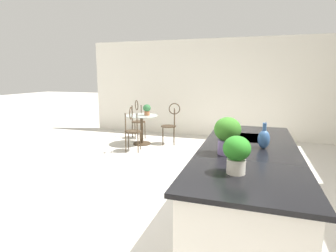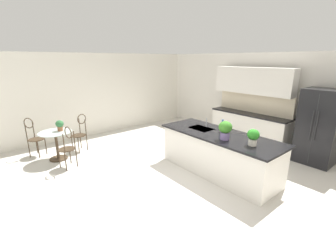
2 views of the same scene
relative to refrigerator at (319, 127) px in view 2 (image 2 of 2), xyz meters
name	(u,v)px [view 2 (image 2 of 2)]	position (x,y,z in m)	size (l,w,h in m)	color
ground_plane	(181,178)	(-1.50, -3.14, -0.92)	(40.00, 40.00, 0.00)	beige
wall_back	(272,99)	(-1.50, 0.52, 0.43)	(9.00, 0.12, 2.70)	silver
wall_left_window	(97,94)	(-5.76, -3.14, 0.43)	(0.12, 7.80, 2.70)	silver
kitchen_island	(218,153)	(-1.21, -2.29, -0.46)	(2.80, 1.06, 0.92)	white
back_counter_run	(249,126)	(-1.90, 0.07, -0.43)	(2.44, 0.64, 1.52)	white
upper_cabinet_run	(253,81)	(-1.90, 0.04, 0.98)	(2.40, 0.36, 0.76)	white
refrigerator	(319,127)	(0.00, 0.00, 0.00)	(0.84, 0.75, 1.84)	black
bistro_table	(57,143)	(-4.28, -4.92, -0.47)	(0.80, 0.80, 0.74)	#3D2D1E
chair_near_window	(68,145)	(-3.58, -4.85, -0.35)	(0.52, 0.46, 1.04)	#3D2D1E
chair_by_island	(34,135)	(-4.91, -5.31, -0.35)	(0.54, 0.54, 1.04)	#3D2D1E
chair_toward_desk	(80,131)	(-4.51, -4.23, -0.35)	(0.48, 0.52, 1.04)	#3D2D1E
sink_faucet	(206,123)	(-1.75, -2.11, 0.11)	(0.02, 0.02, 0.22)	#B2B5BA
potted_plant_on_table	(60,125)	(-4.31, -4.79, -0.02)	(0.19, 0.19, 0.27)	#9E603D
potted_plant_counter_near	(225,129)	(-0.90, -2.51, 0.22)	(0.27, 0.27, 0.39)	#7A669E
potted_plant_counter_far	(253,136)	(-0.35, -2.37, 0.18)	(0.23, 0.23, 0.32)	beige
vase_on_counter	(222,127)	(-1.25, -2.14, 0.11)	(0.13, 0.13, 0.29)	#386099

